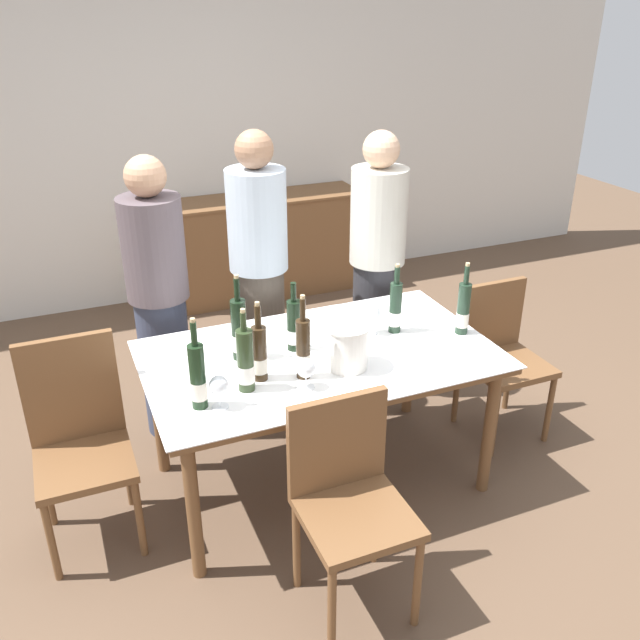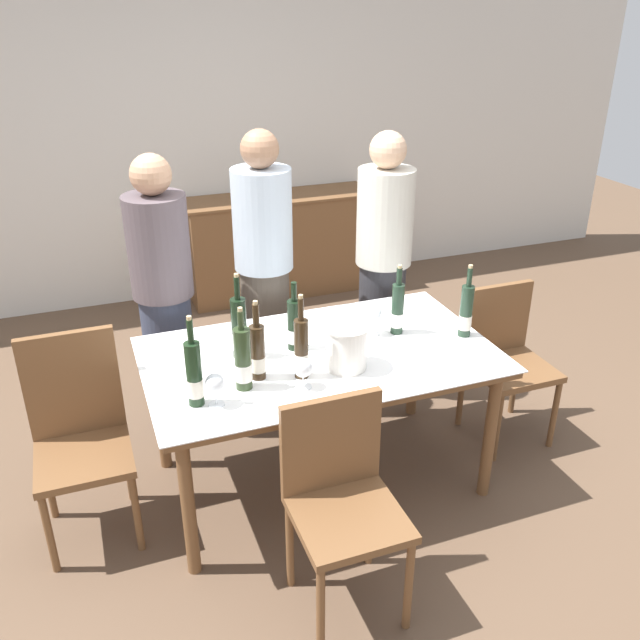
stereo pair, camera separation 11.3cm
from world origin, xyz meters
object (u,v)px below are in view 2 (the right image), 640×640
Objects in this scene: wine_bottle_2 at (243,361)px; ice_bucket at (346,346)px; dining_table at (320,366)px; person_guest_left at (265,278)px; chair_left_end at (79,426)px; wine_bottle_3 at (295,326)px; person_host at (164,300)px; wine_bottle_1 at (466,312)px; person_guest_right at (383,270)px; wine_bottle_5 at (194,375)px; wine_bottle_7 at (239,329)px; sideboard_cabinet at (280,245)px; wine_glass_2 at (303,369)px; chair_near_front at (341,492)px; wine_glass_0 at (215,384)px; wine_bottle_6 at (257,352)px; wine_bottle_0 at (398,309)px; chair_right_end at (504,352)px; wine_bottle_4 at (301,349)px; wine_glass_1 at (374,315)px.

ice_bucket is at bearing 1.14° from wine_bottle_2.
person_guest_left is (-0.04, 0.79, 0.17)m from dining_table.
wine_bottle_2 reaches higher than chair_left_end.
person_host reaches higher than wine_bottle_3.
person_guest_right is at bearing 95.72° from wine_bottle_1.
wine_bottle_7 reaches higher than wine_bottle_5.
ice_bucket is at bearing -100.62° from sideboard_cabinet.
wine_glass_2 is 1.06m from person_guest_left.
wine_bottle_2 is 0.26m from wine_glass_2.
person_guest_right is at bearing -4.99° from person_guest_left.
ice_bucket is 0.70m from chair_near_front.
person_guest_right is (1.81, 0.63, 0.28)m from chair_left_end.
wine_bottle_1 is at bearing 11.71° from wine_glass_2.
wine_bottle_5 reaches higher than wine_glass_2.
wine_bottle_1 is at bearing 8.67° from wine_glass_0.
wine_bottle_3 is 0.86m from person_host.
wine_bottle_2 is 0.10m from wine_bottle_6.
wine_bottle_0 is (0.45, 0.08, 0.20)m from dining_table.
chair_left_end is at bearing -126.91° from person_host.
chair_near_front is (0.46, -0.49, -0.36)m from wine_bottle_5.
person_guest_right is (0.77, 0.63, -0.05)m from wine_bottle_3.
wine_glass_0 is at bearing -145.12° from wine_bottle_6.
chair_left_end reaches higher than chair_right_end.
dining_table is at bearing 18.38° from wine_bottle_6.
wine_bottle_7 is at bearing -149.25° from person_guest_right.
person_guest_right is at bearing -86.38° from sideboard_cabinet.
wine_bottle_4 is at bearing -168.88° from chair_right_end.
wine_bottle_1 is at bearing -25.52° from wine_bottle_0.
wine_bottle_7 is at bearing 177.70° from wine_bottle_0.
wine_bottle_1 is at bearing -31.78° from person_host.
person_guest_left is at bearing 85.79° from wine_bottle_3.
sideboard_cabinet is 2.59m from wine_bottle_1.
sideboard_cabinet is 4.50× the size of wine_bottle_3.
wine_bottle_5 is 0.33m from wine_bottle_6.
wine_bottle_1 is 1.61m from person_host.
chair_near_front is 0.55× the size of person_guest_right.
wine_bottle_7 is (-0.21, 0.28, 0.01)m from wine_bottle_4.
wine_glass_0 is at bearing -141.19° from person_guest_right.
wine_bottle_3 is (-0.54, 0.02, -0.01)m from wine_bottle_0.
wine_glass_1 is at bearing 45.53° from ice_bucket.
person_host is (-0.69, 0.94, -0.06)m from ice_bucket.
wine_bottle_1 reaches higher than wine_bottle_6.
dining_table is 4.43× the size of wine_bottle_6.
wine_glass_1 is at bearing 29.31° from wine_bottle_4.
sideboard_cabinet is 3.69× the size of wine_bottle_7.
wine_bottle_5 is at bearing -143.96° from person_guest_right.
wine_glass_2 is 0.56m from chair_near_front.
wine_bottle_2 reaches higher than wine_glass_1.
wine_glass_2 is (-0.50, -0.36, -0.02)m from wine_glass_1.
chair_right_end is at bearing 11.75° from wine_glass_0.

